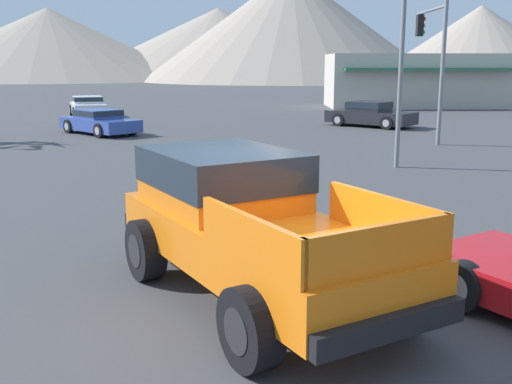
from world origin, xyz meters
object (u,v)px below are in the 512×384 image
at_px(parked_car_dark, 370,114).
at_px(traffic_light_main, 432,45).
at_px(parked_car_blue, 99,121).
at_px(orange_pickup_truck, 243,216).
at_px(parked_car_white, 88,106).

relative_size(parked_car_dark, traffic_light_main, 0.82).
distance_m(parked_car_blue, traffic_light_main, 14.61).
bearing_deg(orange_pickup_truck, traffic_light_main, 36.59).
height_order(parked_car_dark, traffic_light_main, traffic_light_main).
height_order(parked_car_dark, parked_car_blue, parked_car_dark).
xyz_separation_m(parked_car_dark, parked_car_blue, (-12.76, -3.09, -0.07)).
relative_size(parked_car_white, parked_car_blue, 1.07).
relative_size(parked_car_blue, traffic_light_main, 0.77).
distance_m(orange_pickup_truck, traffic_light_main, 18.58).
height_order(orange_pickup_truck, parked_car_blue, orange_pickup_truck).
distance_m(parked_car_white, parked_car_dark, 16.69).
xyz_separation_m(parked_car_blue, traffic_light_main, (14.04, -2.34, 3.27)).
distance_m(orange_pickup_truck, parked_car_white, 29.66).
relative_size(orange_pickup_truck, parked_car_dark, 1.22).
bearing_deg(parked_car_blue, orange_pickup_truck, 64.36).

